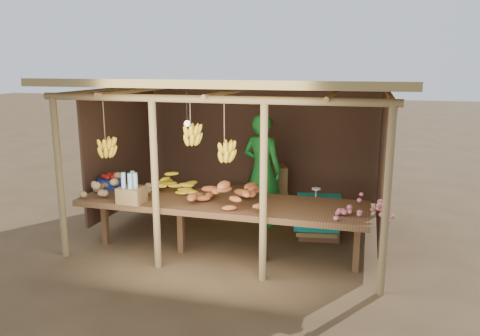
# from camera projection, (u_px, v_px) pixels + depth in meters

# --- Properties ---
(ground) EXTENTS (60.00, 60.00, 0.00)m
(ground) POSITION_uv_depth(u_px,v_px,m) (240.00, 233.00, 7.37)
(ground) COLOR brown
(ground) RESTS_ON ground
(stall_structure) EXTENTS (4.70, 3.50, 2.43)m
(stall_structure) POSITION_uv_depth(u_px,v_px,m) (235.00, 111.00, 6.96)
(stall_structure) COLOR olive
(stall_structure) RESTS_ON ground
(counter) EXTENTS (3.90, 1.05, 0.80)m
(counter) POSITION_uv_depth(u_px,v_px,m) (221.00, 205.00, 6.32)
(counter) COLOR brown
(counter) RESTS_ON ground
(potato_heap) EXTENTS (1.15, 0.94, 0.37)m
(potato_heap) POSITION_uv_depth(u_px,v_px,m) (118.00, 183.00, 6.52)
(potato_heap) COLOR #97784D
(potato_heap) RESTS_ON counter
(sweet_potato_heap) EXTENTS (1.32, 1.04, 0.36)m
(sweet_potato_heap) POSITION_uv_depth(u_px,v_px,m) (231.00, 190.00, 6.16)
(sweet_potato_heap) COLOR #B15A2D
(sweet_potato_heap) RESTS_ON counter
(onion_heap) EXTENTS (0.81, 0.65, 0.35)m
(onion_heap) POSITION_uv_depth(u_px,v_px,m) (368.00, 205.00, 5.53)
(onion_heap) COLOR #C35F67
(onion_heap) RESTS_ON counter
(banana_pile) EXTENTS (0.72, 0.50, 0.35)m
(banana_pile) POSITION_uv_depth(u_px,v_px,m) (172.00, 179.00, 6.78)
(banana_pile) COLOR yellow
(banana_pile) RESTS_ON counter
(tomato_basin) EXTENTS (0.39, 0.39, 0.20)m
(tomato_basin) POSITION_uv_depth(u_px,v_px,m) (111.00, 181.00, 7.00)
(tomato_basin) COLOR navy
(tomato_basin) RESTS_ON counter
(bottle_box) EXTENTS (0.35, 0.28, 0.42)m
(bottle_box) POSITION_uv_depth(u_px,v_px,m) (131.00, 191.00, 6.18)
(bottle_box) COLOR olive
(bottle_box) RESTS_ON counter
(vendor) EXTENTS (0.77, 0.62, 1.84)m
(vendor) POSITION_uv_depth(u_px,v_px,m) (262.00, 170.00, 7.58)
(vendor) COLOR #186C23
(vendor) RESTS_ON ground
(tarp_crate) EXTENTS (0.75, 0.67, 0.80)m
(tarp_crate) POSITION_uv_depth(u_px,v_px,m) (319.00, 216.00, 7.14)
(tarp_crate) COLOR brown
(tarp_crate) RESTS_ON ground
(carton_stack) EXTENTS (1.26, 0.61, 0.87)m
(carton_stack) POSITION_uv_depth(u_px,v_px,m) (258.00, 193.00, 8.20)
(carton_stack) COLOR olive
(carton_stack) RESTS_ON ground
(burlap_sacks) EXTENTS (0.74, 0.39, 0.52)m
(burlap_sacks) POSITION_uv_depth(u_px,v_px,m) (174.00, 196.00, 8.59)
(burlap_sacks) COLOR #4E3224
(burlap_sacks) RESTS_ON ground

